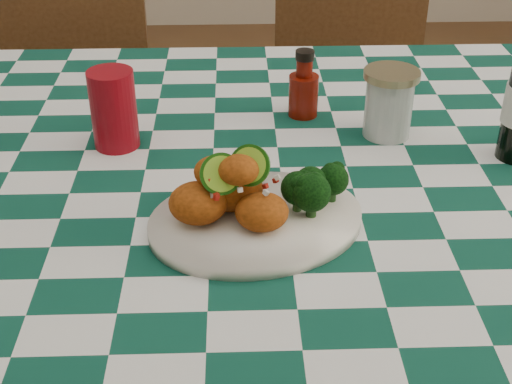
{
  "coord_description": "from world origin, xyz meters",
  "views": [
    {
      "loc": [
        -0.07,
        -0.94,
        1.33
      ],
      "look_at": [
        -0.04,
        -0.16,
        0.84
      ],
      "focal_mm": 50.0,
      "sensor_mm": 36.0,
      "label": 1
    }
  ],
  "objects_px": {
    "fried_chicken_pile": "(239,186)",
    "mason_jar": "(389,103)",
    "red_tumbler": "(114,109)",
    "wooden_chair_right": "(344,144)",
    "dining_table": "(276,355)",
    "ketchup_bottle": "(304,83)",
    "wooden_chair_left": "(80,165)",
    "plate": "(256,221)"
  },
  "relations": [
    {
      "from": "plate",
      "to": "red_tumbler",
      "type": "distance_m",
      "value": 0.33
    },
    {
      "from": "fried_chicken_pile",
      "to": "mason_jar",
      "type": "bearing_deg",
      "value": 46.76
    },
    {
      "from": "fried_chicken_pile",
      "to": "wooden_chair_right",
      "type": "xyz_separation_m",
      "value": [
        0.29,
        0.89,
        -0.41
      ]
    },
    {
      "from": "fried_chicken_pile",
      "to": "red_tumbler",
      "type": "distance_m",
      "value": 0.31
    },
    {
      "from": "plate",
      "to": "wooden_chair_right",
      "type": "bearing_deg",
      "value": 73.39
    },
    {
      "from": "wooden_chair_left",
      "to": "plate",
      "type": "bearing_deg",
      "value": -65.32
    },
    {
      "from": "fried_chicken_pile",
      "to": "mason_jar",
      "type": "height_order",
      "value": "mason_jar"
    },
    {
      "from": "plate",
      "to": "mason_jar",
      "type": "xyz_separation_m",
      "value": [
        0.22,
        0.26,
        0.05
      ]
    },
    {
      "from": "wooden_chair_right",
      "to": "mason_jar",
      "type": "bearing_deg",
      "value": -86.68
    },
    {
      "from": "red_tumbler",
      "to": "wooden_chair_left",
      "type": "height_order",
      "value": "red_tumbler"
    },
    {
      "from": "dining_table",
      "to": "mason_jar",
      "type": "bearing_deg",
      "value": 29.61
    },
    {
      "from": "fried_chicken_pile",
      "to": "ketchup_bottle",
      "type": "relative_size",
      "value": 1.23
    },
    {
      "from": "dining_table",
      "to": "plate",
      "type": "distance_m",
      "value": 0.43
    },
    {
      "from": "plate",
      "to": "wooden_chair_right",
      "type": "xyz_separation_m",
      "value": [
        0.26,
        0.89,
        -0.36
      ]
    },
    {
      "from": "fried_chicken_pile",
      "to": "wooden_chair_right",
      "type": "relative_size",
      "value": 0.17
    },
    {
      "from": "dining_table",
      "to": "ketchup_bottle",
      "type": "relative_size",
      "value": 14.15
    },
    {
      "from": "plate",
      "to": "wooden_chair_right",
      "type": "height_order",
      "value": "wooden_chair_right"
    },
    {
      "from": "red_tumbler",
      "to": "wooden_chair_right",
      "type": "height_order",
      "value": "red_tumbler"
    },
    {
      "from": "fried_chicken_pile",
      "to": "ketchup_bottle",
      "type": "height_order",
      "value": "ketchup_bottle"
    },
    {
      "from": "wooden_chair_right",
      "to": "wooden_chair_left",
      "type": "bearing_deg",
      "value": -168.96
    },
    {
      "from": "fried_chicken_pile",
      "to": "wooden_chair_right",
      "type": "height_order",
      "value": "fried_chicken_pile"
    },
    {
      "from": "ketchup_bottle",
      "to": "wooden_chair_right",
      "type": "bearing_deg",
      "value": 72.54
    },
    {
      "from": "dining_table",
      "to": "ketchup_bottle",
      "type": "height_order",
      "value": "ketchup_bottle"
    },
    {
      "from": "fried_chicken_pile",
      "to": "red_tumbler",
      "type": "xyz_separation_m",
      "value": [
        -0.19,
        0.24,
        -0.0
      ]
    },
    {
      "from": "ketchup_bottle",
      "to": "mason_jar",
      "type": "distance_m",
      "value": 0.15
    },
    {
      "from": "ketchup_bottle",
      "to": "red_tumbler",
      "type": "bearing_deg",
      "value": -161.71
    },
    {
      "from": "fried_chicken_pile",
      "to": "red_tumbler",
      "type": "height_order",
      "value": "red_tumbler"
    },
    {
      "from": "dining_table",
      "to": "wooden_chair_left",
      "type": "relative_size",
      "value": 2.02
    },
    {
      "from": "ketchup_bottle",
      "to": "wooden_chair_left",
      "type": "height_order",
      "value": "ketchup_bottle"
    },
    {
      "from": "wooden_chair_left",
      "to": "red_tumbler",
      "type": "bearing_deg",
      "value": -72.75
    },
    {
      "from": "ketchup_bottle",
      "to": "wooden_chair_left",
      "type": "bearing_deg",
      "value": 136.46
    },
    {
      "from": "dining_table",
      "to": "red_tumbler",
      "type": "relative_size",
      "value": 13.12
    },
    {
      "from": "plate",
      "to": "red_tumbler",
      "type": "xyz_separation_m",
      "value": [
        -0.22,
        0.24,
        0.05
      ]
    },
    {
      "from": "plate",
      "to": "mason_jar",
      "type": "height_order",
      "value": "mason_jar"
    },
    {
      "from": "dining_table",
      "to": "mason_jar",
      "type": "xyz_separation_m",
      "value": [
        0.18,
        0.1,
        0.45
      ]
    },
    {
      "from": "fried_chicken_pile",
      "to": "plate",
      "type": "bearing_deg",
      "value": 0.0
    },
    {
      "from": "dining_table",
      "to": "mason_jar",
      "type": "height_order",
      "value": "mason_jar"
    },
    {
      "from": "dining_table",
      "to": "mason_jar",
      "type": "relative_size",
      "value": 14.75
    },
    {
      "from": "red_tumbler",
      "to": "mason_jar",
      "type": "distance_m",
      "value": 0.44
    },
    {
      "from": "mason_jar",
      "to": "wooden_chair_right",
      "type": "relative_size",
      "value": 0.13
    },
    {
      "from": "red_tumbler",
      "to": "ketchup_bottle",
      "type": "distance_m",
      "value": 0.32
    },
    {
      "from": "dining_table",
      "to": "wooden_chair_right",
      "type": "distance_m",
      "value": 0.76
    }
  ]
}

